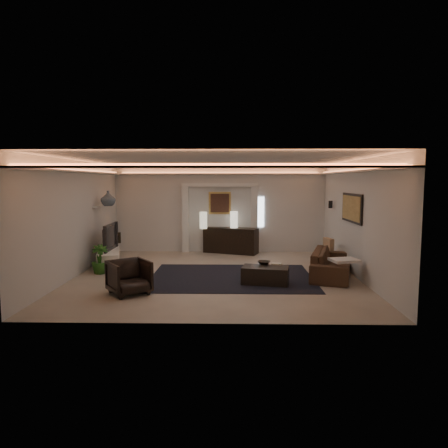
{
  "coord_description": "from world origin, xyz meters",
  "views": [
    {
      "loc": [
        0.42,
        -10.13,
        2.4
      ],
      "look_at": [
        0.2,
        0.6,
        1.25
      ],
      "focal_mm": 32.69,
      "sensor_mm": 36.0,
      "label": 1
    }
  ],
  "objects_px": {
    "sofa": "(332,263)",
    "armchair": "(129,277)",
    "coffee_table": "(265,275)",
    "console": "(231,241)"
  },
  "relations": [
    {
      "from": "console",
      "to": "sofa",
      "type": "height_order",
      "value": "console"
    },
    {
      "from": "sofa",
      "to": "coffee_table",
      "type": "relative_size",
      "value": 2.13
    },
    {
      "from": "console",
      "to": "sofa",
      "type": "relative_size",
      "value": 0.79
    },
    {
      "from": "console",
      "to": "armchair",
      "type": "bearing_deg",
      "value": -92.87
    },
    {
      "from": "console",
      "to": "sofa",
      "type": "bearing_deg",
      "value": -31.72
    },
    {
      "from": "sofa",
      "to": "armchair",
      "type": "height_order",
      "value": "armchair"
    },
    {
      "from": "armchair",
      "to": "coffee_table",
      "type": "bearing_deg",
      "value": -18.27
    },
    {
      "from": "sofa",
      "to": "armchair",
      "type": "xyz_separation_m",
      "value": [
        -4.68,
        -1.73,
        0.04
      ]
    },
    {
      "from": "coffee_table",
      "to": "armchair",
      "type": "xyz_separation_m",
      "value": [
        -2.95,
        -0.92,
        0.16
      ]
    },
    {
      "from": "sofa",
      "to": "coffee_table",
      "type": "bearing_deg",
      "value": 131.81
    }
  ]
}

